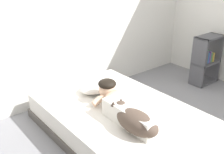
# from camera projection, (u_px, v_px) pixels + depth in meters

# --- Properties ---
(ground_plane) EXTENTS (12.83, 12.83, 0.00)m
(ground_plane) POSITION_uv_depth(u_px,v_px,m) (150.00, 153.00, 2.68)
(ground_plane) COLOR gray
(back_wall) EXTENTS (4.42, 0.12, 2.50)m
(back_wall) POSITION_uv_depth(u_px,v_px,m) (60.00, 6.00, 3.34)
(back_wall) COLOR silver
(back_wall) RESTS_ON ground
(bed) EXTENTS (1.30, 2.04, 0.31)m
(bed) POSITION_uv_depth(u_px,v_px,m) (123.00, 122.00, 2.92)
(bed) COLOR #4C4742
(bed) RESTS_ON ground
(pillow) EXTENTS (0.52, 0.32, 0.11)m
(pillow) POSITION_uv_depth(u_px,v_px,m) (99.00, 86.00, 3.27)
(pillow) COLOR white
(pillow) RESTS_ON bed
(person_lying) EXTENTS (0.43, 0.92, 0.27)m
(person_lying) POSITION_uv_depth(u_px,v_px,m) (129.00, 105.00, 2.73)
(person_lying) COLOR silver
(person_lying) RESTS_ON bed
(dog) EXTENTS (0.26, 0.57, 0.21)m
(dog) POSITION_uv_depth(u_px,v_px,m) (135.00, 120.00, 2.48)
(dog) COLOR #4C3D33
(dog) RESTS_ON bed
(coffee_cup) EXTENTS (0.12, 0.09, 0.07)m
(coffee_cup) POSITION_uv_depth(u_px,v_px,m) (108.00, 92.00, 3.16)
(coffee_cup) COLOR teal
(coffee_cup) RESTS_ON bed
(cell_phone) EXTENTS (0.07, 0.14, 0.01)m
(cell_phone) POSITION_uv_depth(u_px,v_px,m) (130.00, 115.00, 2.75)
(cell_phone) COLOR black
(cell_phone) RESTS_ON bed
(bookshelf) EXTENTS (0.45, 0.24, 0.75)m
(bookshelf) POSITION_uv_depth(u_px,v_px,m) (206.00, 59.00, 4.09)
(bookshelf) COLOR #4C4C51
(bookshelf) RESTS_ON ground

